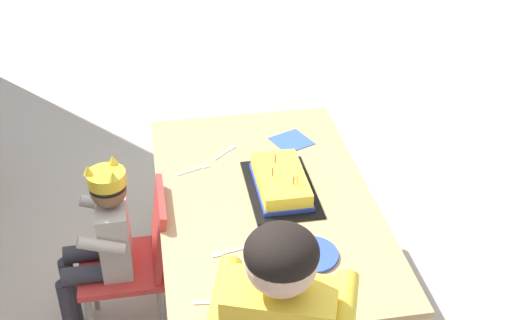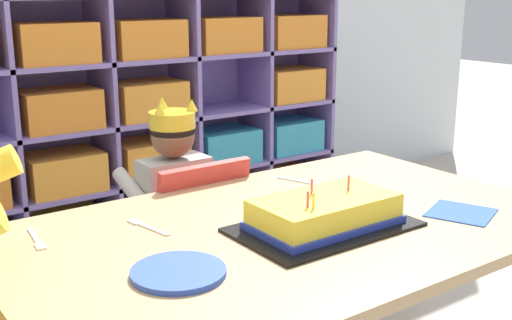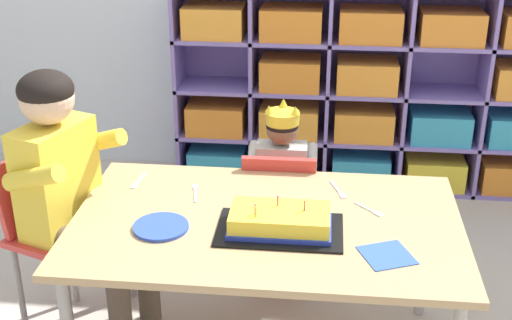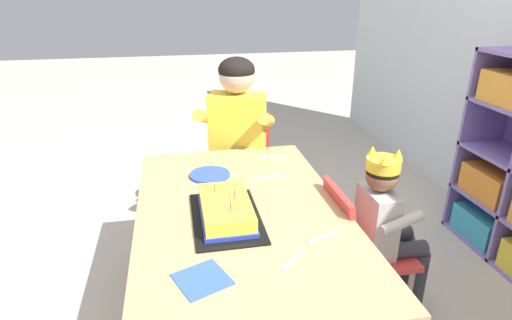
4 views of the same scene
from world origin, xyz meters
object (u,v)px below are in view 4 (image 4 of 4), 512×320
Objects in this scene: fork_at_table_front_edge at (272,157)px; paper_plate_stack at (210,175)px; classroom_chair_adult_side at (240,161)px; child_with_crown at (386,217)px; classroom_chair_blue at (358,246)px; fork_scattered_mid_table at (270,177)px; adult_helper_seated at (235,134)px; activity_table at (242,220)px; fork_beside_plate_stack at (292,260)px; fork_near_child_seat at (322,237)px; birthday_cake_on_tray at (226,211)px.

paper_plate_stack is at bearing -147.09° from fork_at_table_front_edge.
child_with_crown is at bearing -38.86° from classroom_chair_adult_side.
classroom_chair_blue is 4.64× the size of fork_at_table_front_edge.
classroom_chair_adult_side reaches higher than fork_scattered_mid_table.
activity_table is at bearing -76.50° from adult_helper_seated.
fork_beside_plate_stack is at bearing 16.53° from activity_table.
fork_beside_plate_stack is at bearing 15.75° from paper_plate_stack.
fork_near_child_seat is at bearing 131.21° from classroom_chair_blue.
classroom_chair_blue is 0.61× the size of adult_helper_seated.
fork_scattered_mid_table is at bearing 56.16° from child_with_crown.
birthday_cake_on_tray is at bearing 3.65° from paper_plate_stack.
child_with_crown is at bearing 93.18° from birthday_cake_on_tray.
classroom_chair_adult_side is 7.18× the size of fork_beside_plate_stack.
fork_near_child_seat is (1.06, 0.12, 0.14)m from classroom_chair_adult_side.
child_with_crown is 0.54m from fork_scattered_mid_table.
birthday_cake_on_tray is 2.95× the size of fork_near_child_seat.
fork_near_child_seat is (0.95, 0.16, -0.07)m from adult_helper_seated.
fork_beside_plate_stack and fork_at_table_front_edge have the same top height.
paper_plate_stack is at bearing -24.42° from fork_scattered_mid_table.
birthday_cake_on_tray is 0.35m from fork_beside_plate_stack.
fork_beside_plate_stack is at bearing 72.55° from fork_scattered_mid_table.
fork_scattered_mid_table is at bearing -63.69° from classroom_chair_adult_side.
fork_beside_plate_stack is at bearing -92.46° from fork_at_table_front_edge.
adult_helper_seated reaches higher than fork_beside_plate_stack.
paper_plate_stack is at bearing 63.00° from child_with_crown.
adult_helper_seated is at bearing -87.95° from fork_scattered_mid_table.
child_with_crown is at bearing 135.81° from fork_scattered_mid_table.
fork_scattered_mid_table reaches higher than activity_table.
fork_near_child_seat is 1.38× the size of fork_beside_plate_stack.
paper_plate_stack is 1.32× the size of fork_at_table_front_edge.
classroom_chair_adult_side is at bearing 171.48° from activity_table.
adult_helper_seated is at bearing 154.32° from paper_plate_stack.
child_with_crown reaches higher than fork_scattered_mid_table.
classroom_chair_adult_side is (-0.83, -0.50, -0.04)m from child_with_crown.
birthday_cake_on_tray is at bearing -112.35° from fork_at_table_front_edge.
paper_plate_stack is (-0.36, -0.60, 0.23)m from classroom_chair_blue.
adult_helper_seated reaches higher than fork_at_table_front_edge.
adult_helper_seated is 2.57× the size of birthday_cake_on_tray.
child_with_crown is (-0.00, 0.11, 0.13)m from classroom_chair_blue.
fork_at_table_front_edge is (0.30, 0.12, 0.14)m from classroom_chair_adult_side.
birthday_cake_on_tray is (0.04, -0.69, 0.13)m from child_with_crown.
fork_scattered_mid_table is (0.43, 0.10, -0.07)m from adult_helper_seated.
child_with_crown is 0.80m from paper_plate_stack.
fork_beside_plate_stack is 0.64m from fork_scattered_mid_table.
child_with_crown is 1.95× the size of birthday_cake_on_tray.
fork_scattered_mid_table is at bearing 38.45° from fork_beside_plate_stack.
activity_table is 7.13× the size of paper_plate_stack.
child_with_crown is 1.10× the size of classroom_chair_adult_side.
fork_beside_plate_stack is at bearing 130.15° from classroom_chair_blue.
fork_scattered_mid_table is (-0.28, 0.18, 0.05)m from activity_table.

